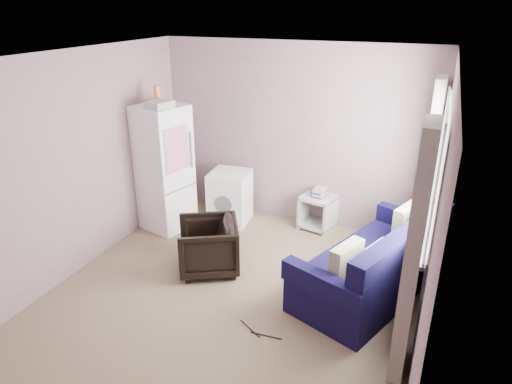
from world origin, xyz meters
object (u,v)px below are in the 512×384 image
at_px(armchair, 208,244).
at_px(fridge, 164,168).
at_px(side_table, 318,209).
at_px(sofa, 376,267).
at_px(washing_machine, 230,196).

relative_size(armchair, fridge, 0.35).
xyz_separation_m(side_table, sofa, (0.98, -1.28, 0.04)).
bearing_deg(washing_machine, armchair, -81.51).
xyz_separation_m(fridge, washing_machine, (0.75, 0.47, -0.48)).
height_order(washing_machine, side_table, washing_machine).
distance_m(side_table, sofa, 1.61).
relative_size(armchair, side_table, 1.16).
bearing_deg(sofa, washing_machine, 176.98).
bearing_deg(sofa, armchair, -150.41).
height_order(fridge, washing_machine, fridge).
height_order(armchair, fridge, fridge).
xyz_separation_m(washing_machine, sofa, (2.21, -1.01, -0.07)).
xyz_separation_m(armchair, washing_machine, (-0.32, 1.28, 0.05)).
xyz_separation_m(washing_machine, side_table, (1.23, 0.27, -0.11)).
distance_m(fridge, sofa, 3.06).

